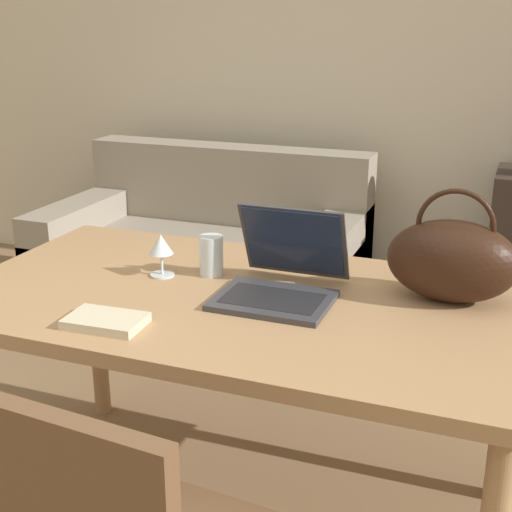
# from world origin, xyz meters

# --- Properties ---
(wall_back) EXTENTS (10.00, 0.06, 2.70)m
(wall_back) POSITION_xyz_m (0.00, 2.75, 1.35)
(wall_back) COLOR beige
(wall_back) RESTS_ON ground_plane
(dining_table) EXTENTS (1.57, 0.88, 0.73)m
(dining_table) POSITION_xyz_m (-0.03, 0.74, 0.65)
(dining_table) COLOR #A87F56
(dining_table) RESTS_ON ground_plane
(couch) EXTENTS (1.52, 0.90, 0.82)m
(couch) POSITION_xyz_m (-0.78, 2.13, 0.28)
(couch) COLOR gray
(couch) RESTS_ON ground_plane
(laptop) EXTENTS (0.31, 0.34, 0.23)m
(laptop) POSITION_xyz_m (0.08, 0.80, 0.79)
(laptop) COLOR #38383D
(laptop) RESTS_ON dining_table
(drinking_glass) EXTENTS (0.07, 0.07, 0.12)m
(drinking_glass) POSITION_xyz_m (-0.16, 0.86, 0.79)
(drinking_glass) COLOR silver
(drinking_glass) RESTS_ON dining_table
(wine_glass) EXTENTS (0.07, 0.07, 0.13)m
(wine_glass) POSITION_xyz_m (-0.29, 0.80, 0.82)
(wine_glass) COLOR silver
(wine_glass) RESTS_ON dining_table
(handbag) EXTENTS (0.35, 0.20, 0.31)m
(handbag) POSITION_xyz_m (0.52, 0.91, 0.85)
(handbag) COLOR black
(handbag) RESTS_ON dining_table
(book) EXTENTS (0.20, 0.13, 0.02)m
(book) POSITION_xyz_m (-0.26, 0.43, 0.74)
(book) COLOR beige
(book) RESTS_ON dining_table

